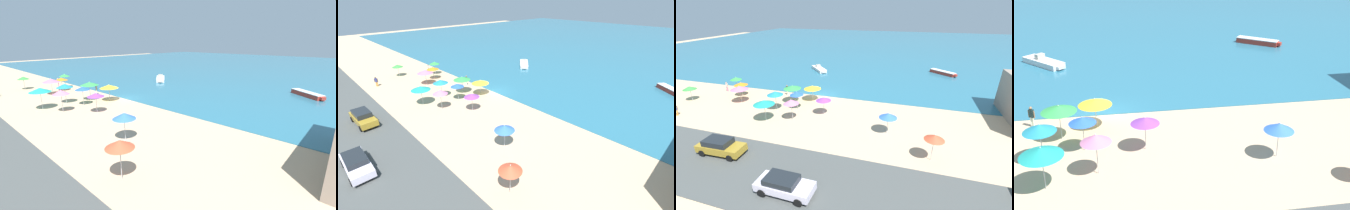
% 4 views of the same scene
% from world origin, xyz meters
% --- Properties ---
extents(ground_plane, '(160.00, 160.00, 0.00)m').
position_xyz_m(ground_plane, '(0.00, 0.00, 0.00)').
color(ground_plane, '#CFAE89').
extents(sea, '(150.00, 110.00, 0.05)m').
position_xyz_m(sea, '(0.00, 55.00, 0.03)').
color(sea, teal).
rests_on(sea, ground_plane).
extents(beach_umbrella_0, '(1.94, 1.94, 2.39)m').
position_xyz_m(beach_umbrella_0, '(2.70, -6.05, 2.11)').
color(beach_umbrella_0, '#B2B2B7').
rests_on(beach_umbrella_0, ground_plane).
extents(beach_umbrella_2, '(1.95, 1.95, 2.46)m').
position_xyz_m(beach_umbrella_2, '(11.03, -8.46, 2.13)').
color(beach_umbrella_2, '#B2B2B7').
rests_on(beach_umbrella_2, ground_plane).
extents(beach_umbrella_3, '(2.10, 2.10, 2.68)m').
position_xyz_m(beach_umbrella_3, '(-3.91, -6.59, 2.36)').
color(beach_umbrella_3, '#B2B2B7').
rests_on(beach_umbrella_3, ground_plane).
extents(beach_umbrella_4, '(1.82, 1.82, 2.48)m').
position_xyz_m(beach_umbrella_4, '(-1.36, -5.49, 2.20)').
color(beach_umbrella_4, '#B2B2B7').
rests_on(beach_umbrella_4, ground_plane).
extents(beach_umbrella_6, '(2.49, 2.49, 2.72)m').
position_xyz_m(beach_umbrella_6, '(-3.38, -9.75, 2.39)').
color(beach_umbrella_6, '#B2B2B7').
rests_on(beach_umbrella_6, ground_plane).
extents(beach_umbrella_7, '(1.87, 1.87, 2.70)m').
position_xyz_m(beach_umbrella_7, '(-0.42, -8.59, 2.37)').
color(beach_umbrella_7, '#B2B2B7').
rests_on(beach_umbrella_7, ground_plane).
extents(beach_umbrella_9, '(2.49, 2.49, 2.33)m').
position_xyz_m(beach_umbrella_9, '(-0.63, -2.06, 2.03)').
color(beach_umbrella_9, '#B2B2B7').
rests_on(beach_umbrella_9, ground_plane).
extents(beach_umbrella_10, '(2.46, 2.46, 2.60)m').
position_xyz_m(beach_umbrella_10, '(-3.03, -3.58, 2.31)').
color(beach_umbrella_10, '#B2B2B7').
rests_on(beach_umbrella_10, ground_plane).
extents(bather_2, '(0.52, 0.36, 1.64)m').
position_xyz_m(bather_2, '(-5.35, -1.23, 0.92)').
color(bather_2, silver).
rests_on(bather_2, ground_plane).
extents(skiff_nearshore, '(4.92, 5.17, 1.15)m').
position_xyz_m(skiff_nearshore, '(-6.50, 14.18, 0.39)').
color(skiff_nearshore, silver).
rests_on(skiff_nearshore, sea).
extents(skiff_offshore, '(5.05, 4.31, 0.69)m').
position_xyz_m(skiff_offshore, '(19.13, 18.70, 0.40)').
color(skiff_offshore, '#B13327').
rests_on(skiff_offshore, sea).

